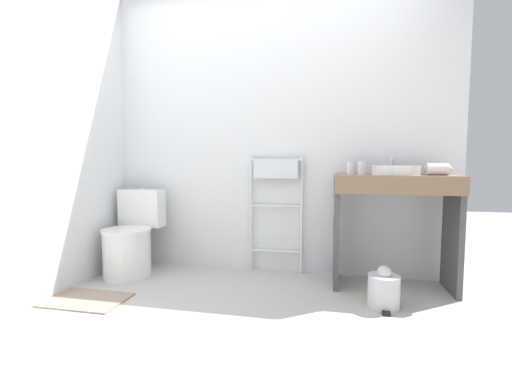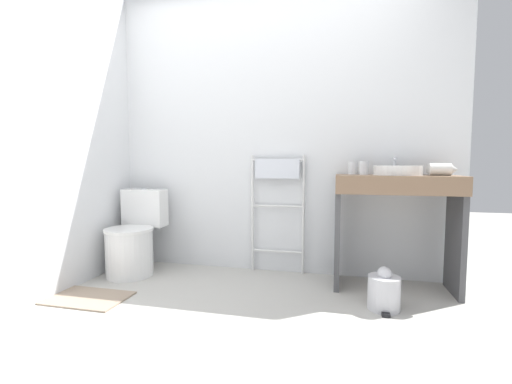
# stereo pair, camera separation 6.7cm
# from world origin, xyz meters

# --- Properties ---
(ground_plane) EXTENTS (12.00, 12.00, 0.00)m
(ground_plane) POSITION_xyz_m (0.00, 0.00, 0.00)
(ground_plane) COLOR #B2AFA8
(wall_back) EXTENTS (3.12, 0.12, 2.56)m
(wall_back) POSITION_xyz_m (0.00, 1.39, 1.28)
(wall_back) COLOR silver
(wall_back) RESTS_ON ground_plane
(wall_side) EXTENTS (0.12, 1.98, 2.56)m
(wall_side) POSITION_xyz_m (-1.50, 0.66, 1.28)
(wall_side) COLOR silver
(wall_side) RESTS_ON ground_plane
(toilet) EXTENTS (0.41, 0.54, 0.74)m
(toilet) POSITION_xyz_m (-1.18, 0.96, 0.30)
(toilet) COLOR white
(toilet) RESTS_ON ground_plane
(towel_radiator) EXTENTS (0.48, 0.06, 1.04)m
(towel_radiator) POSITION_xyz_m (0.04, 1.28, 0.76)
(towel_radiator) COLOR silver
(towel_radiator) RESTS_ON ground_plane
(vanity_counter) EXTENTS (0.89, 0.44, 0.88)m
(vanity_counter) POSITION_xyz_m (0.99, 1.08, 0.59)
(vanity_counter) COLOR #84664C
(vanity_counter) RESTS_ON ground_plane
(sink_basin) EXTENTS (0.35, 0.35, 0.07)m
(sink_basin) POSITION_xyz_m (1.00, 1.11, 0.92)
(sink_basin) COLOR white
(sink_basin) RESTS_ON vanity_counter
(faucet) EXTENTS (0.02, 0.10, 0.14)m
(faucet) POSITION_xyz_m (1.00, 1.27, 0.97)
(faucet) COLOR silver
(faucet) RESTS_ON vanity_counter
(cup_near_wall) EXTENTS (0.07, 0.07, 0.10)m
(cup_near_wall) POSITION_xyz_m (0.68, 1.24, 0.93)
(cup_near_wall) COLOR white
(cup_near_wall) RESTS_ON vanity_counter
(cup_near_edge) EXTENTS (0.07, 0.07, 0.11)m
(cup_near_edge) POSITION_xyz_m (0.76, 1.17, 0.93)
(cup_near_edge) COLOR white
(cup_near_edge) RESTS_ON vanity_counter
(hair_dryer) EXTENTS (0.19, 0.19, 0.09)m
(hair_dryer) POSITION_xyz_m (1.29, 1.08, 0.93)
(hair_dryer) COLOR white
(hair_dryer) RESTS_ON vanity_counter
(trash_bin) EXTENTS (0.21, 0.24, 0.29)m
(trash_bin) POSITION_xyz_m (0.87, 0.68, 0.12)
(trash_bin) COLOR silver
(trash_bin) RESTS_ON ground_plane
(bath_mat) EXTENTS (0.56, 0.36, 0.01)m
(bath_mat) POSITION_xyz_m (-1.17, 0.37, 0.01)
(bath_mat) COLOR gray
(bath_mat) RESTS_ON ground_plane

